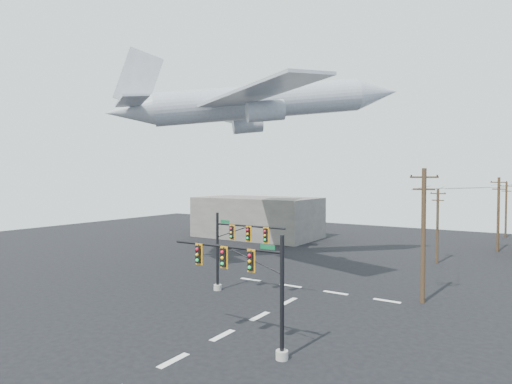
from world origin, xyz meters
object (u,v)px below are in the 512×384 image
Objects in this scene: signal_mast_near at (251,284)px; utility_pole_a at (423,233)px; signal_mast_far at (233,248)px; utility_pole_b at (437,224)px; utility_pole_c at (498,213)px; utility_pole_d at (506,209)px; airliner at (258,103)px.

signal_mast_near is 0.75× the size of utility_pole_a.
signal_mast_far reaches higher than signal_mast_near.
utility_pole_b is at bearing 61.81° from signal_mast_far.
signal_mast_near is 29.91m from utility_pole_b.
utility_pole_a is at bearing 68.04° from signal_mast_near.
utility_pole_c is 14.37m from utility_pole_d.
utility_pole_b is at bearing -4.46° from airliner.
signal_mast_near is 11.33m from signal_mast_far.
utility_pole_a reaches higher than utility_pole_b.
signal_mast_near is at bearing -83.52° from utility_pole_d.
utility_pole_b is 26.35m from utility_pole_d.
utility_pole_a reaches higher than utility_pole_c.
airliner is (-20.00, -37.56, 12.14)m from utility_pole_d.
utility_pole_c is (4.92, 11.48, 0.62)m from utility_pole_b.
signal_mast_near is at bearing -124.64° from utility_pole_a.
utility_pole_b is 0.31× the size of airliner.
utility_pole_a reaches higher than signal_mast_near.
utility_pole_d is (16.41, 46.89, 0.81)m from signal_mast_far.
signal_mast_far is 14.16m from utility_pole_a.
signal_mast_near is 24.67m from airliner.
signal_mast_far is at bearing -111.67° from airliner.
signal_mast_far is at bearing -93.56° from utility_pole_d.
airliner reaches higher than signal_mast_far.
utility_pole_b is (-1.73, 15.67, -0.96)m from utility_pole_a.
signal_mast_near is 42.09m from utility_pole_c.
signal_mast_near is at bearing -49.41° from signal_mast_far.
airliner is at bearing -102.30° from utility_pole_d.
signal_mast_far is 16.36m from airliner.
airliner is at bearing 111.02° from signal_mast_far.
utility_pole_b is 22.61m from airliner.
signal_mast_near is 56.23m from utility_pole_d.
airliner is at bearing 153.91° from utility_pole_a.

